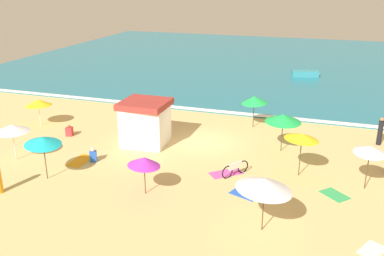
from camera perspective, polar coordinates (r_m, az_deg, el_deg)
ground_plane at (r=26.86m, az=1.42°, el=-1.92°), size 60.00×60.00×0.00m
ocean_water at (r=53.32m, az=10.40°, el=8.72°), size 60.00×44.00×0.10m
wave_breaker_foam at (r=32.57m, az=4.68°, el=2.13°), size 57.00×0.70×0.01m
lifeguard_cabana at (r=26.39m, az=-6.24°, el=0.79°), size 2.79×2.71×2.74m
beach_umbrella_0 at (r=20.17m, az=-6.41°, el=-4.47°), size 2.09×2.08×1.96m
beach_umbrella_1 at (r=29.28m, az=8.33°, el=3.76°), size 2.53×2.53×2.28m
beach_umbrella_2 at (r=17.29m, az=9.69°, el=-7.42°), size 2.98×2.96×2.44m
beach_umbrella_3 at (r=22.05m, az=22.71°, el=-2.70°), size 2.01×2.02×2.33m
beach_umbrella_4 at (r=31.29m, az=-19.86°, el=3.22°), size 2.52×2.51×1.92m
beach_umbrella_5 at (r=22.39m, az=14.48°, el=-1.14°), size 2.20×2.19×2.40m
beach_umbrella_6 at (r=25.74m, az=-22.94°, el=-0.03°), size 2.66×2.66×2.10m
beach_umbrella_7 at (r=25.42m, az=12.09°, el=1.29°), size 2.69×2.70×2.33m
beach_umbrella_8 at (r=22.63m, az=-19.31°, el=-1.65°), size 2.47×2.46×2.37m
parked_bicycle at (r=22.50m, az=5.81°, el=-5.42°), size 1.09×1.53×0.76m
beachgoer_1 at (r=24.67m, az=-13.08°, el=-3.55°), size 0.50×0.50×0.85m
beachgoer_3 at (r=28.99m, az=-16.07°, el=-0.39°), size 0.49×0.49×0.77m
beachgoer_5 at (r=28.66m, az=23.85°, el=-0.43°), size 0.39×0.39×1.77m
beach_towel_0 at (r=20.80m, az=6.96°, el=-8.83°), size 1.53×1.13×0.01m
beach_towel_1 at (r=25.04m, az=-14.65°, el=-4.24°), size 0.91×1.81×0.01m
beach_towel_2 at (r=22.82m, az=4.58°, el=-6.04°), size 1.86×1.78×0.01m
beach_towel_3 at (r=18.28m, az=22.96°, el=-14.80°), size 1.21×1.39×0.01m
beach_towel_4 at (r=21.73m, az=18.53°, el=-8.47°), size 1.55×1.53×0.01m
small_boat_0 at (r=45.71m, az=14.88°, el=7.04°), size 2.82×1.61×0.60m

